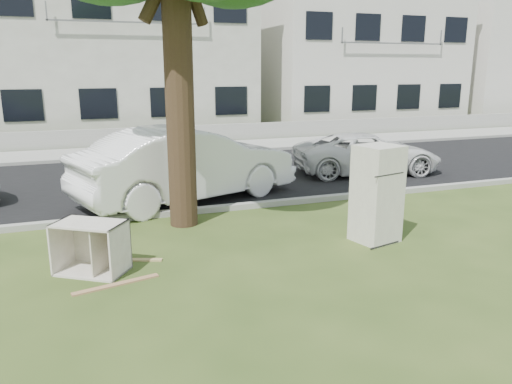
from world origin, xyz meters
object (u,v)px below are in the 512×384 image
object	(u,v)px
car_right	(367,153)
cabinet	(91,247)
car_center	(187,164)
fridge	(377,194)

from	to	relation	value
car_right	cabinet	bearing A→B (deg)	131.46
cabinet	car_center	bearing A→B (deg)	91.84
fridge	car_right	xyz separation A→B (m)	(3.00, 5.11, -0.27)
fridge	car_center	bearing A→B (deg)	109.19
cabinet	car_right	distance (m)	9.20
cabinet	car_right	xyz separation A→B (m)	(7.78, 4.91, 0.19)
fridge	cabinet	size ratio (longest dim) A/B	1.70
fridge	cabinet	world-z (taller)	fridge
fridge	car_center	xyz separation A→B (m)	(-2.53, 3.85, -0.00)
fridge	car_center	distance (m)	4.61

